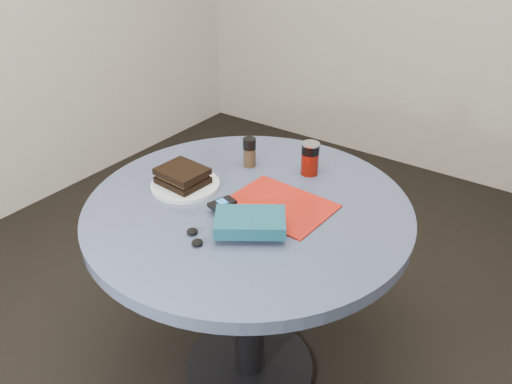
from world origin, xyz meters
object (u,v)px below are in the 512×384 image
Objects in this scene: sandwich at (182,176)px; soda_can at (310,158)px; red_book at (249,215)px; novel at (250,222)px; headphones at (195,237)px; plate at (185,185)px; mp3_player at (222,204)px; magazine at (280,205)px; table at (248,246)px; pepper_grinder at (249,152)px.

sandwich is 1.38× the size of soda_can.
sandwich is 0.28m from red_book.
soda_can is at bearing 61.48° from novel.
headphones is at bearing -41.55° from sandwich.
soda_can is (0.28, 0.31, 0.05)m from plate.
mp3_player is (0.19, -0.04, -0.01)m from sandwich.
plate reaches higher than magazine.
magazine is (0.32, 0.08, -0.04)m from sandwich.
table is 4.51× the size of plate.
sandwich reaches higher than magazine.
soda_can is 0.37× the size of magazine.
mp3_player reaches higher than plate.
headphones is at bearing -97.22° from soda_can.
red_book reaches higher than plate.
headphones is (0.13, -0.44, -0.04)m from pepper_grinder.
plate is at bearing 167.21° from mp3_player.
headphones is at bearing -91.86° from table.
mp3_player is at bearing 100.62° from headphones.
sandwich reaches higher than red_book.
magazine is 1.89× the size of red_book.
plate is at bearing -170.71° from table.
soda_can reaches higher than red_book.
magazine is at bearing -82.43° from soda_can.
table is 0.29m from headphones.
table is 11.20× the size of headphones.
plate is at bearing 15.22° from sandwich.
plate is 1.97× the size of soda_can.
headphones is (0.22, -0.20, 0.00)m from plate.
soda_can is 0.24m from magazine.
plate is at bearing 137.22° from headphones.
sandwich is at bearing -162.50° from magazine.
magazine is at bearing 14.34° from plate.
pepper_grinder is at bearing 69.54° from sandwich.
soda_can is at bearing 78.24° from table.
novel reaches higher than table.
novel is at bearing -84.09° from soda_can.
soda_can reaches higher than plate.
soda_can reaches higher than novel.
pepper_grinder is 1.16× the size of headphones.
pepper_grinder is (-0.20, -0.07, -0.00)m from soda_can.
mp3_player is (-0.09, -0.35, -0.03)m from soda_can.
pepper_grinder is at bearing 106.87° from headphones.
novel is at bearing -53.87° from pepper_grinder.
plate is 2.14× the size of pepper_grinder.
mp3_player reaches higher than table.
novel reaches higher than mp3_player.
red_book is 0.83× the size of novel.
magazine is (0.09, 0.04, 0.17)m from table.
sandwich is 0.43m from soda_can.
mp3_player reaches higher than headphones.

